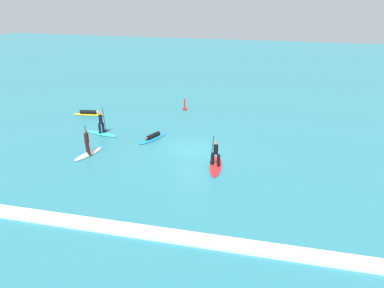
% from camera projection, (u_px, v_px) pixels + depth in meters
% --- Properties ---
extents(ground_plane, '(120.00, 120.00, 0.00)m').
position_uv_depth(ground_plane, '(192.00, 150.00, 26.98)').
color(ground_plane, teal).
rests_on(ground_plane, ground).
extents(surfer_on_blue_board, '(1.85, 2.96, 0.42)m').
position_uv_depth(surfer_on_blue_board, '(153.00, 137.00, 28.96)').
color(surfer_on_blue_board, '#1E8CD1').
rests_on(surfer_on_blue_board, ground_plane).
extents(surfer_on_yellow_board, '(2.96, 1.16, 0.44)m').
position_uv_depth(surfer_on_yellow_board, '(89.00, 113.00, 34.36)').
color(surfer_on_yellow_board, yellow).
rests_on(surfer_on_yellow_board, ground_plane).
extents(surfer_on_red_board, '(1.13, 3.21, 2.11)m').
position_uv_depth(surfer_on_red_board, '(215.00, 162.00, 24.44)').
color(surfer_on_red_board, red).
rests_on(surfer_on_red_board, ground_plane).
extents(surfer_on_white_board, '(1.32, 2.68, 2.24)m').
position_uv_depth(surfer_on_white_board, '(88.00, 148.00, 26.14)').
color(surfer_on_white_board, white).
rests_on(surfer_on_white_board, ground_plane).
extents(surfer_on_teal_board, '(2.99, 1.36, 2.12)m').
position_uv_depth(surfer_on_teal_board, '(102.00, 129.00, 29.78)').
color(surfer_on_teal_board, '#33C6CC').
rests_on(surfer_on_teal_board, ground_plane).
extents(marker_buoy, '(0.39, 0.39, 1.18)m').
position_uv_depth(marker_buoy, '(185.00, 108.00, 35.66)').
color(marker_buoy, red).
rests_on(marker_buoy, ground_plane).
extents(wave_crest, '(23.73, 0.90, 0.18)m').
position_uv_depth(wave_crest, '(144.00, 232.00, 17.93)').
color(wave_crest, white).
rests_on(wave_crest, ground_plane).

